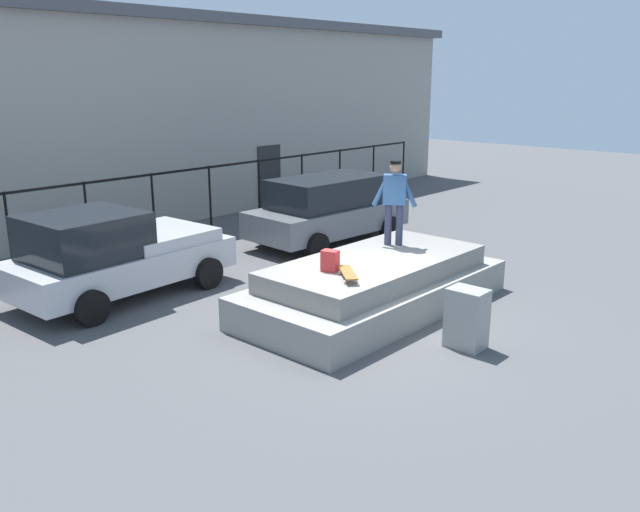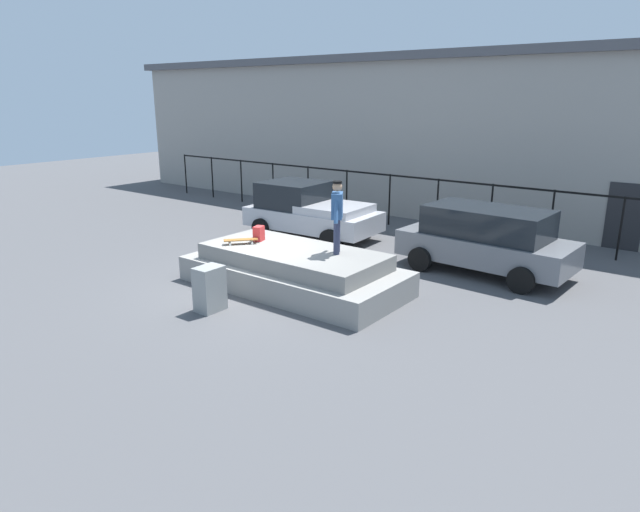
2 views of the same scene
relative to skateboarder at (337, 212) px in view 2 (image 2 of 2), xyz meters
The scene contains 10 objects.
ground_plane 2.74m from the skateboarder, 156.29° to the right, with size 60.00×60.00×0.00m, color #4C4C4F.
concrete_ledge 1.83m from the skateboarder, 161.58° to the right, with size 5.38×2.51×0.97m.
skateboarder is the anchor object (origin of this frame).
skateboard 2.60m from the skateboarder, 161.67° to the right, with size 0.68×0.75×0.12m.
backpack 2.35m from the skateboarder, behind, with size 0.28×0.20×0.37m, color red.
car_silver_pickup_near 5.56m from the skateboarder, 135.37° to the left, with size 4.41×2.39×1.75m.
car_grey_hatchback_mid 4.32m from the skateboarder, 59.29° to the left, with size 4.43×2.29×1.71m.
utility_box 3.29m from the skateboarder, 120.52° to the right, with size 0.44×0.60×0.98m, color gray.
fence_row 7.21m from the skateboarder, 104.40° to the left, with size 24.06×0.06×1.81m.
warehouse_building 12.92m from the skateboarder, 97.97° to the left, with size 32.19×9.33×5.97m.
Camera 2 is at (8.96, -9.22, 4.45)m, focal length 31.21 mm.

